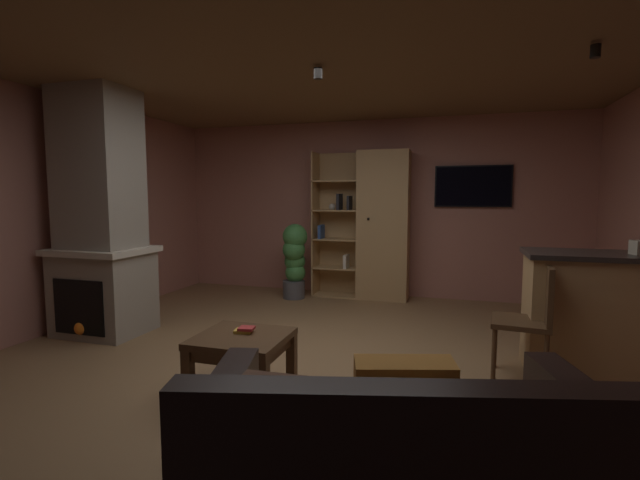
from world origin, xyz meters
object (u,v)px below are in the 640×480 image
object	(u,v)px
coffee_table	(242,347)
table_book_0	(243,331)
stone_fireplace	(101,226)
leather_couch	(399,479)
bookshelf_cabinet	(377,226)
kitchen_bar_counter	(622,316)
dining_chair	(532,315)
table_book_1	(246,328)
potted_floor_plant	(295,258)
wall_mounted_tv	(473,186)

from	to	relation	value
coffee_table	table_book_0	size ratio (longest dim) A/B	5.16
stone_fireplace	leather_couch	world-z (taller)	stone_fireplace
bookshelf_cabinet	kitchen_bar_counter	world-z (taller)	bookshelf_cabinet
kitchen_bar_counter	coffee_table	size ratio (longest dim) A/B	2.26
leather_couch	dining_chair	world-z (taller)	dining_chair
table_book_0	dining_chair	distance (m)	2.22
bookshelf_cabinet	table_book_1	bearing A→B (deg)	-96.97
potted_floor_plant	bookshelf_cabinet	bearing A→B (deg)	17.30
dining_chair	wall_mounted_tv	distance (m)	2.92
stone_fireplace	leather_couch	xyz separation A→B (m)	(3.34, -2.04, -0.84)
kitchen_bar_counter	table_book_1	bearing A→B (deg)	-158.10
stone_fireplace	potted_floor_plant	xyz separation A→B (m)	(1.38, 2.09, -0.57)
kitchen_bar_counter	leather_couch	world-z (taller)	kitchen_bar_counter
table_book_0	coffee_table	bearing A→B (deg)	-74.33
leather_couch	table_book_0	size ratio (longest dim) A/B	14.53
stone_fireplace	potted_floor_plant	distance (m)	2.57
kitchen_bar_counter	wall_mounted_tv	distance (m)	2.85
stone_fireplace	potted_floor_plant	size ratio (longest dim) A/B	2.39
coffee_table	wall_mounted_tv	size ratio (longest dim) A/B	0.64
dining_chair	potted_floor_plant	bearing A→B (deg)	142.10
bookshelf_cabinet	table_book_0	distance (m)	3.38
stone_fireplace	wall_mounted_tv	distance (m)	4.61
leather_couch	table_book_1	distance (m)	1.73
stone_fireplace	kitchen_bar_counter	xyz separation A→B (m)	(4.82, 0.24, -0.64)
kitchen_bar_counter	table_book_0	bearing A→B (deg)	-158.30
leather_couch	potted_floor_plant	distance (m)	4.58
stone_fireplace	coffee_table	world-z (taller)	stone_fireplace
bookshelf_cabinet	dining_chair	world-z (taller)	bookshelf_cabinet
kitchen_bar_counter	leather_couch	xyz separation A→B (m)	(-1.48, -2.27, -0.20)
potted_floor_plant	dining_chair	bearing A→B (deg)	-37.90
coffee_table	table_book_1	bearing A→B (deg)	80.53
leather_couch	table_book_0	xyz separation A→B (m)	(-1.28, 1.18, 0.15)
kitchen_bar_counter	potted_floor_plant	world-z (taller)	potted_floor_plant
stone_fireplace	coffee_table	bearing A→B (deg)	-23.92
stone_fireplace	dining_chair	world-z (taller)	stone_fireplace
dining_chair	kitchen_bar_counter	bearing A→B (deg)	21.94
kitchen_bar_counter	table_book_0	distance (m)	2.97
leather_couch	table_book_1	world-z (taller)	leather_couch
kitchen_bar_counter	leather_couch	size ratio (longest dim) A/B	0.80
stone_fireplace	bookshelf_cabinet	size ratio (longest dim) A/B	1.22
leather_couch	potted_floor_plant	bearing A→B (deg)	115.41
stone_fireplace	table_book_1	world-z (taller)	stone_fireplace
leather_couch	dining_chair	xyz separation A→B (m)	(0.78, 1.99, 0.23)
bookshelf_cabinet	table_book_1	world-z (taller)	bookshelf_cabinet
bookshelf_cabinet	table_book_1	distance (m)	3.37
bookshelf_cabinet	potted_floor_plant	distance (m)	1.25
stone_fireplace	kitchen_bar_counter	distance (m)	4.86
table_book_0	dining_chair	world-z (taller)	dining_chair
bookshelf_cabinet	coffee_table	size ratio (longest dim) A/B	3.22
potted_floor_plant	wall_mounted_tv	world-z (taller)	wall_mounted_tv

